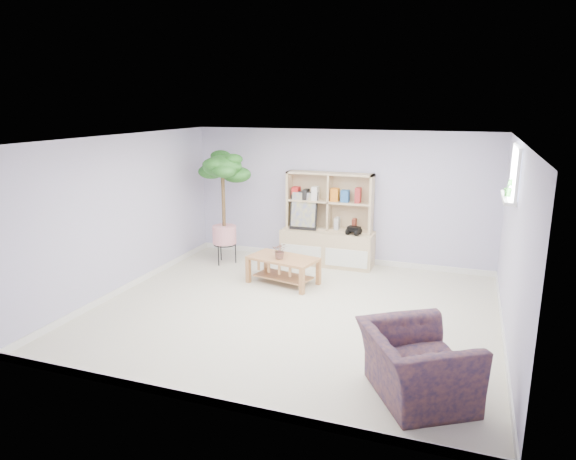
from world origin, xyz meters
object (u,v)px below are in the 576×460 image
(coffee_table, at_px, (283,270))
(floor_tree, at_px, (224,208))
(storage_unit, at_px, (328,220))
(armchair, at_px, (416,360))

(coffee_table, xyz_separation_m, floor_tree, (-1.38, 0.67, 0.80))
(storage_unit, bearing_deg, armchair, -63.10)
(armchair, bearing_deg, floor_tree, 17.18)
(storage_unit, height_order, coffee_table, storage_unit)
(floor_tree, height_order, armchair, floor_tree)
(coffee_table, relative_size, armchair, 1.01)
(storage_unit, relative_size, coffee_table, 1.53)
(coffee_table, bearing_deg, floor_tree, 166.57)
(coffee_table, xyz_separation_m, armchair, (2.37, -2.66, 0.18))
(storage_unit, height_order, floor_tree, floor_tree)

